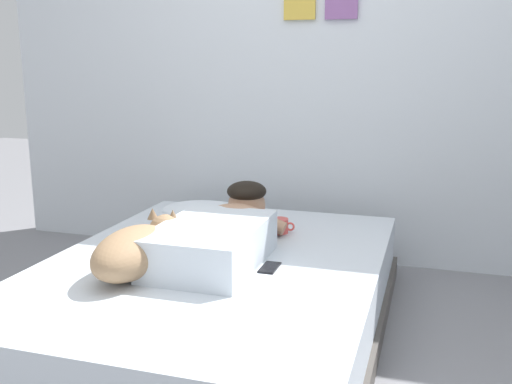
{
  "coord_description": "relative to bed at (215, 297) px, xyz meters",
  "views": [
    {
      "loc": [
        0.67,
        -1.78,
        1.2
      ],
      "look_at": [
        -0.13,
        0.82,
        0.6
      ],
      "focal_mm": 40.83,
      "sensor_mm": 36.0,
      "label": 1
    }
  ],
  "objects": [
    {
      "name": "cell_phone",
      "position": [
        0.27,
        -0.04,
        0.18
      ],
      "size": [
        0.07,
        0.14,
        0.01
      ],
      "primitive_type": "cube",
      "color": "black",
      "rests_on": "bed"
    },
    {
      "name": "back_wall",
      "position": [
        0.23,
        1.22,
        1.08
      ],
      "size": [
        4.21,
        0.12,
        2.5
      ],
      "color": "silver",
      "rests_on": "ground"
    },
    {
      "name": "person_lying",
      "position": [
        0.01,
        0.07,
        0.28
      ],
      "size": [
        0.43,
        0.92,
        0.27
      ],
      "color": "silver",
      "rests_on": "bed"
    },
    {
      "name": "coffee_cup",
      "position": [
        0.17,
        0.49,
        0.22
      ],
      "size": [
        0.12,
        0.09,
        0.07
      ],
      "color": "#D84C47",
      "rests_on": "bed"
    },
    {
      "name": "pillow",
      "position": [
        -0.27,
        0.57,
        0.23
      ],
      "size": [
        0.52,
        0.32,
        0.11
      ],
      "primitive_type": "ellipsoid",
      "color": "silver",
      "rests_on": "bed"
    },
    {
      "name": "bed",
      "position": [
        0.0,
        0.0,
        0.0
      ],
      "size": [
        1.48,
        1.98,
        0.35
      ],
      "color": "#4C4742",
      "rests_on": "ground"
    },
    {
      "name": "dog",
      "position": [
        -0.24,
        -0.26,
        0.28
      ],
      "size": [
        0.26,
        0.57,
        0.21
      ],
      "color": "#9E7A56",
      "rests_on": "bed"
    }
  ]
}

